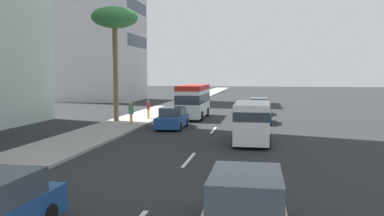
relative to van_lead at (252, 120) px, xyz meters
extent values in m
plane|color=#26282B|center=(11.96, 2.84, -1.37)|extent=(198.00, 198.00, 0.00)
cube|color=#9E9B93|center=(11.96, 10.36, -1.29)|extent=(162.00, 3.95, 0.15)
cube|color=silver|center=(-5.05, 2.84, -1.36)|extent=(3.20, 0.16, 0.01)
cube|color=silver|center=(4.95, 2.84, -1.36)|extent=(3.20, 0.16, 0.01)
cube|color=white|center=(0.00, 0.00, -0.07)|extent=(4.76, 1.95, 2.20)
cube|color=#2D3842|center=(0.00, 0.00, 0.41)|extent=(4.77, 1.95, 0.53)
cylinder|color=black|center=(1.43, 0.93, -1.01)|extent=(0.72, 0.24, 0.72)
cylinder|color=black|center=(1.43, -0.93, -1.01)|extent=(0.72, 0.24, 0.72)
cylinder|color=black|center=(-1.43, 0.93, -1.01)|extent=(0.72, 0.24, 0.72)
cylinder|color=black|center=(-1.43, -0.93, -1.01)|extent=(0.72, 0.24, 0.72)
cylinder|color=black|center=(-13.81, 5.01, -1.05)|extent=(0.64, 0.22, 0.64)
cube|color=beige|center=(-13.52, -0.13, -0.78)|extent=(4.48, 1.85, 0.83)
cube|color=#38424C|center=(-13.74, -0.13, -0.03)|extent=(2.47, 1.70, 0.68)
cylinder|color=black|center=(-12.13, 0.72, -1.05)|extent=(0.64, 0.22, 0.64)
cylinder|color=black|center=(-12.13, -0.98, -1.05)|extent=(0.64, 0.22, 0.64)
cube|color=white|center=(17.59, -0.32, -0.79)|extent=(4.79, 1.82, 0.81)
cube|color=#38424C|center=(17.35, -0.32, -0.05)|extent=(2.63, 1.68, 0.66)
cylinder|color=black|center=(19.07, 0.52, -1.05)|extent=(0.64, 0.22, 0.64)
cylinder|color=black|center=(19.07, -1.16, -1.05)|extent=(0.64, 0.22, 0.64)
cylinder|color=black|center=(16.10, 0.52, -1.05)|extent=(0.64, 0.22, 0.64)
cylinder|color=black|center=(16.10, -1.16, -1.05)|extent=(0.64, 0.22, 0.64)
cube|color=silver|center=(12.58, 5.60, 0.05)|extent=(6.78, 2.15, 2.37)
cube|color=#B2261E|center=(12.58, 5.60, 1.45)|extent=(6.78, 2.15, 0.45)
cube|color=#28333D|center=(12.58, 5.60, 0.50)|extent=(6.80, 2.15, 0.79)
cylinder|color=black|center=(10.62, 4.58, -0.95)|extent=(0.84, 0.26, 0.84)
cylinder|color=black|center=(10.62, 6.62, -0.95)|extent=(0.84, 0.26, 0.84)
cylinder|color=black|center=(14.55, 4.58, -0.95)|extent=(0.84, 0.26, 0.84)
cylinder|color=black|center=(14.55, 6.62, -0.95)|extent=(0.84, 0.26, 0.84)
cube|color=#1E478C|center=(10.03, -0.46, -0.79)|extent=(4.17, 1.78, 0.80)
cube|color=#38424C|center=(9.83, -0.46, -0.06)|extent=(2.29, 1.64, 0.66)
cylinder|color=black|center=(11.33, 0.35, -1.05)|extent=(0.64, 0.22, 0.64)
cylinder|color=black|center=(11.33, -1.28, -1.05)|extent=(0.64, 0.22, 0.64)
cylinder|color=black|center=(8.74, 0.35, -1.05)|extent=(0.64, 0.22, 0.64)
cylinder|color=black|center=(8.74, -1.28, -1.05)|extent=(0.64, 0.22, 0.64)
cube|color=#1E478C|center=(5.41, 5.99, -0.81)|extent=(4.15, 1.78, 0.78)
cube|color=#38424C|center=(5.62, 5.99, -0.10)|extent=(2.28, 1.64, 0.64)
cylinder|color=black|center=(4.12, 5.17, -1.05)|extent=(0.64, 0.22, 0.64)
cylinder|color=black|center=(4.12, 6.81, -1.05)|extent=(0.64, 0.22, 0.64)
cylinder|color=black|center=(6.70, 5.17, -1.05)|extent=(0.64, 0.22, 0.64)
cylinder|color=black|center=(6.70, 6.81, -1.05)|extent=(0.64, 0.22, 0.64)
cylinder|color=gold|center=(10.25, 9.28, -0.82)|extent=(0.14, 0.14, 0.79)
cylinder|color=gold|center=(10.41, 9.28, -0.82)|extent=(0.14, 0.14, 0.79)
cube|color=red|center=(10.33, 9.28, -0.11)|extent=(0.33, 0.24, 0.63)
sphere|color=#9E7251|center=(10.33, 9.28, 0.31)|extent=(0.21, 0.21, 0.21)
cylinder|color=gold|center=(5.40, 9.23, -0.78)|extent=(0.14, 0.14, 0.87)
cylinder|color=gold|center=(5.56, 9.23, -0.78)|extent=(0.14, 0.14, 0.87)
cube|color=#4C8C66|center=(5.48, 9.23, 0.00)|extent=(0.27, 0.35, 0.69)
sphere|color=tan|center=(5.48, 9.23, 0.46)|extent=(0.24, 0.24, 0.24)
cylinder|color=brown|center=(8.11, 11.43, 2.77)|extent=(0.42, 0.42, 7.98)
ellipsoid|color=#388442|center=(8.11, 11.43, 7.33)|extent=(3.81, 3.81, 1.72)
cube|color=#2D3847|center=(34.72, 17.97, 7.66)|extent=(9.29, 0.08, 1.79)
cube|color=#2D3847|center=(34.72, 17.97, 12.82)|extent=(9.29, 0.08, 1.79)
camera|label=1|loc=(-23.06, -0.42, 2.66)|focal=36.73mm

